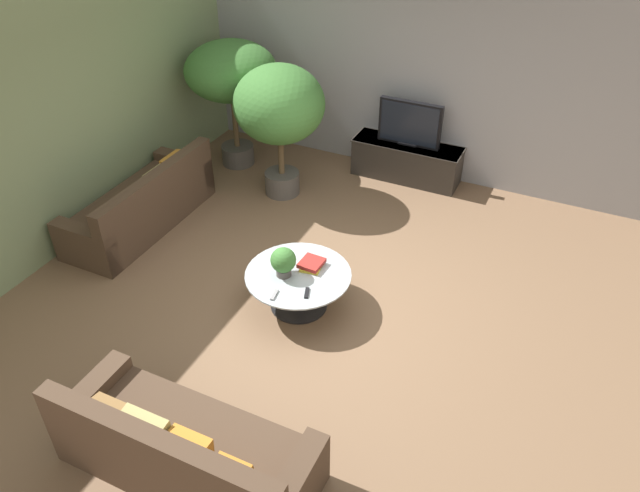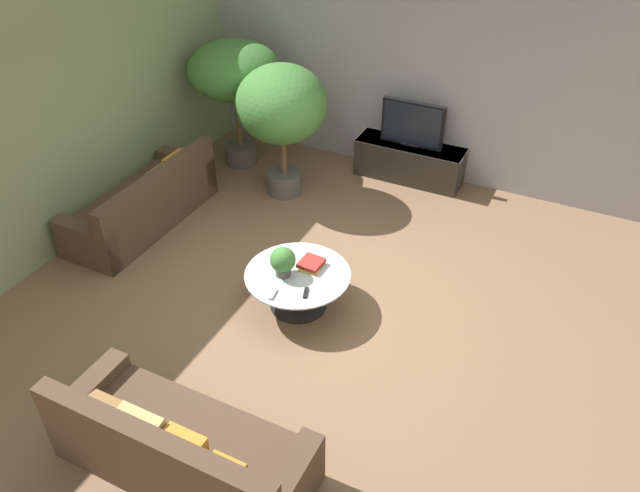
# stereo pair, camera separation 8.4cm
# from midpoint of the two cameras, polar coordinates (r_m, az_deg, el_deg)

# --- Properties ---
(ground_plane) EXTENTS (24.00, 24.00, 0.00)m
(ground_plane) POSITION_cam_midpoint_polar(r_m,az_deg,el_deg) (7.04, -0.55, -4.52)
(ground_plane) COLOR brown
(back_wall_stone) EXTENTS (7.40, 0.12, 3.00)m
(back_wall_stone) POSITION_cam_midpoint_polar(r_m,az_deg,el_deg) (8.94, 8.92, 15.51)
(back_wall_stone) COLOR #939399
(back_wall_stone) RESTS_ON ground
(side_wall_left) EXTENTS (0.12, 7.40, 3.00)m
(side_wall_left) POSITION_cam_midpoint_polar(r_m,az_deg,el_deg) (8.13, -21.52, 11.29)
(side_wall_left) COLOR gray
(side_wall_left) RESTS_ON ground
(media_console) EXTENTS (1.57, 0.50, 0.55)m
(media_console) POSITION_cam_midpoint_polar(r_m,az_deg,el_deg) (9.16, 7.65, 7.75)
(media_console) COLOR #2D2823
(media_console) RESTS_ON ground
(television) EXTENTS (0.90, 0.13, 0.64)m
(television) POSITION_cam_midpoint_polar(r_m,az_deg,el_deg) (8.90, 7.95, 11.03)
(television) COLOR black
(television) RESTS_ON media_console
(coffee_table) EXTENTS (1.14, 1.14, 0.44)m
(coffee_table) POSITION_cam_midpoint_polar(r_m,az_deg,el_deg) (6.71, -2.35, -3.42)
(coffee_table) COLOR black
(coffee_table) RESTS_ON ground
(couch_by_wall) EXTENTS (0.84, 2.17, 0.84)m
(couch_by_wall) POSITION_cam_midpoint_polar(r_m,az_deg,el_deg) (8.34, -16.20, 3.53)
(couch_by_wall) COLOR #4C3828
(couch_by_wall) RESTS_ON ground
(couch_near_entry) EXTENTS (2.15, 0.84, 0.84)m
(couch_near_entry) POSITION_cam_midpoint_polar(r_m,az_deg,el_deg) (5.40, -12.76, -17.82)
(couch_near_entry) COLOR #4C3828
(couch_near_entry) RESTS_ON ground
(potted_palm_tall) EXTENTS (1.30, 1.30, 1.85)m
(potted_palm_tall) POSITION_cam_midpoint_polar(r_m,az_deg,el_deg) (9.13, -8.40, 15.21)
(potted_palm_tall) COLOR #514C47
(potted_palm_tall) RESTS_ON ground
(potted_palm_corner) EXTENTS (1.20, 1.20, 1.83)m
(potted_palm_corner) POSITION_cam_midpoint_polar(r_m,az_deg,el_deg) (8.30, -4.05, 12.45)
(potted_palm_corner) COLOR #514C47
(potted_palm_corner) RESTS_ON ground
(potted_plant_tabletop) EXTENTS (0.27, 0.27, 0.33)m
(potted_plant_tabletop) POSITION_cam_midpoint_polar(r_m,az_deg,el_deg) (6.51, -3.74, -1.40)
(potted_plant_tabletop) COLOR #514C47
(potted_plant_tabletop) RESTS_ON coffee_table
(book_stack) EXTENTS (0.25, 0.28, 0.07)m
(book_stack) POSITION_cam_midpoint_polar(r_m,az_deg,el_deg) (6.70, -1.14, -1.66)
(book_stack) COLOR gold
(book_stack) RESTS_ON coffee_table
(remote_black) EXTENTS (0.09, 0.16, 0.02)m
(remote_black) POSITION_cam_midpoint_polar(r_m,az_deg,el_deg) (6.37, -1.60, -4.31)
(remote_black) COLOR black
(remote_black) RESTS_ON coffee_table
(remote_silver) EXTENTS (0.07, 0.16, 0.02)m
(remote_silver) POSITION_cam_midpoint_polar(r_m,az_deg,el_deg) (6.37, -4.59, -4.47)
(remote_silver) COLOR gray
(remote_silver) RESTS_ON coffee_table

